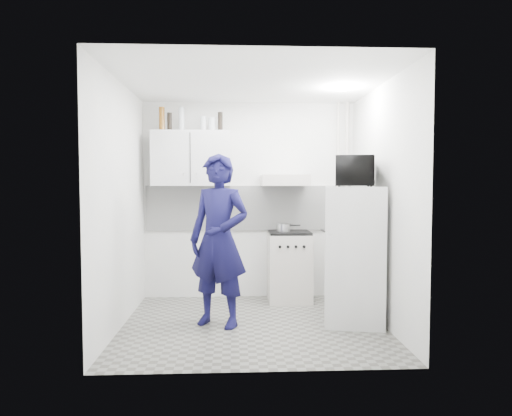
{
  "coord_description": "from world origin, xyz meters",
  "views": [
    {
      "loc": [
        -0.2,
        -4.86,
        1.52
      ],
      "look_at": [
        0.05,
        0.3,
        1.25
      ],
      "focal_mm": 32.0,
      "sensor_mm": 36.0,
      "label": 1
    }
  ],
  "objects": [
    {
      "name": "upper_cabinet",
      "position": [
        -0.75,
        1.07,
        1.85
      ],
      "size": [
        1.0,
        0.35,
        0.7
      ],
      "primitive_type": "cube",
      "color": "silver",
      "rests_on": "wall_back"
    },
    {
      "name": "canister_b",
      "position": [
        -0.49,
        1.07,
        2.29
      ],
      "size": [
        0.09,
        0.09,
        0.17
      ],
      "primitive_type": "cylinder",
      "color": "#B2B7BC",
      "rests_on": "upper_cabinet"
    },
    {
      "name": "fridge",
      "position": [
        1.1,
        0.02,
        0.75
      ],
      "size": [
        0.72,
        0.72,
        1.49
      ],
      "primitive_type": "cube",
      "rotation": [
        0.0,
        0.0,
        -0.19
      ],
      "color": "silver",
      "rests_on": "floor"
    },
    {
      "name": "pipe_b",
      "position": [
        1.18,
        1.17,
        1.3
      ],
      "size": [
        0.04,
        0.04,
        2.6
      ],
      "primitive_type": "cylinder",
      "color": "beige",
      "rests_on": "floor"
    },
    {
      "name": "range_hood",
      "position": [
        0.45,
        1.0,
        1.57
      ],
      "size": [
        0.6,
        0.5,
        0.14
      ],
      "primitive_type": "cube",
      "color": "beige",
      "rests_on": "wall_back"
    },
    {
      "name": "ceiling_spot_fixture",
      "position": [
        1.0,
        0.2,
        2.57
      ],
      "size": [
        0.1,
        0.1,
        0.02
      ],
      "primitive_type": "cylinder",
      "color": "white",
      "rests_on": "ceiling"
    },
    {
      "name": "canister_a",
      "position": [
        -0.59,
        1.07,
        2.3
      ],
      "size": [
        0.08,
        0.08,
        0.19
      ],
      "primitive_type": "cylinder",
      "color": "#B2B7BC",
      "rests_on": "upper_cabinet"
    },
    {
      "name": "wall_right",
      "position": [
        1.4,
        0.0,
        1.3
      ],
      "size": [
        0.0,
        2.6,
        2.6
      ],
      "primitive_type": "plane",
      "rotation": [
        1.57,
        0.0,
        -1.57
      ],
      "color": "white",
      "rests_on": "floor"
    },
    {
      "name": "saucepan",
      "position": [
        0.44,
        1.01,
        0.96
      ],
      "size": [
        0.17,
        0.17,
        0.09
      ],
      "primitive_type": "cylinder",
      "color": "silver",
      "rests_on": "stove_top"
    },
    {
      "name": "bottle_e",
      "position": [
        -0.38,
        1.07,
        2.32
      ],
      "size": [
        0.06,
        0.06,
        0.25
      ],
      "primitive_type": "cylinder",
      "color": "black",
      "rests_on": "upper_cabinet"
    },
    {
      "name": "stove_top",
      "position": [
        0.51,
        1.0,
        0.89
      ],
      "size": [
        0.53,
        0.53,
        0.03
      ],
      "primitive_type": "cube",
      "color": "black",
      "rests_on": "stove"
    },
    {
      "name": "stove",
      "position": [
        0.51,
        1.0,
        0.44
      ],
      "size": [
        0.55,
        0.55,
        0.88
      ],
      "primitive_type": "cube",
      "color": "beige",
      "rests_on": "floor"
    },
    {
      "name": "bottle_b",
      "position": [
        -1.03,
        1.07,
        2.32
      ],
      "size": [
        0.06,
        0.06,
        0.23
      ],
      "primitive_type": "cylinder",
      "color": "black",
      "rests_on": "upper_cabinet"
    },
    {
      "name": "floor",
      "position": [
        0.0,
        0.0,
        0.0
      ],
      "size": [
        2.8,
        2.8,
        0.0
      ],
      "primitive_type": "plane",
      "color": "slate",
      "rests_on": "ground"
    },
    {
      "name": "bottle_c",
      "position": [
        -0.88,
        1.07,
        2.35
      ],
      "size": [
        0.07,
        0.07,
        0.31
      ],
      "primitive_type": "cylinder",
      "color": "#B2B7BC",
      "rests_on": "upper_cabinet"
    },
    {
      "name": "wall_back",
      "position": [
        0.0,
        1.25,
        1.3
      ],
      "size": [
        2.8,
        0.0,
        2.8
      ],
      "primitive_type": "plane",
      "rotation": [
        1.57,
        0.0,
        0.0
      ],
      "color": "white",
      "rests_on": "floor"
    },
    {
      "name": "person",
      "position": [
        -0.37,
        0.0,
        0.92
      ],
      "size": [
        0.8,
        0.68,
        1.84
      ],
      "primitive_type": "imported",
      "rotation": [
        0.0,
        0.0,
        -0.44
      ],
      "color": "#0F0E36",
      "rests_on": "floor"
    },
    {
      "name": "pipe_a",
      "position": [
        1.3,
        1.17,
        1.3
      ],
      "size": [
        0.05,
        0.05,
        2.6
      ],
      "primitive_type": "cylinder",
      "color": "beige",
      "rests_on": "floor"
    },
    {
      "name": "bottle_a",
      "position": [
        -1.12,
        1.07,
        2.35
      ],
      "size": [
        0.07,
        0.07,
        0.3
      ],
      "primitive_type": "cylinder",
      "color": "brown",
      "rests_on": "upper_cabinet"
    },
    {
      "name": "backsplash",
      "position": [
        0.0,
        1.24,
        1.2
      ],
      "size": [
        2.74,
        0.03,
        0.6
      ],
      "primitive_type": "cube",
      "color": "white",
      "rests_on": "wall_back"
    },
    {
      "name": "wall_left",
      "position": [
        -1.4,
        0.0,
        1.3
      ],
      "size": [
        0.0,
        2.6,
        2.6
      ],
      "primitive_type": "plane",
      "rotation": [
        1.57,
        0.0,
        1.57
      ],
      "color": "white",
      "rests_on": "floor"
    },
    {
      "name": "microwave",
      "position": [
        1.1,
        0.02,
        1.66
      ],
      "size": [
        0.67,
        0.53,
        0.33
      ],
      "primitive_type": "imported",
      "rotation": [
        0.0,
        0.0,
        1.34
      ],
      "color": "black",
      "rests_on": "fridge"
    },
    {
      "name": "ceiling",
      "position": [
        0.0,
        0.0,
        2.6
      ],
      "size": [
        2.8,
        2.8,
        0.0
      ],
      "primitive_type": "plane",
      "color": "white",
      "rests_on": "wall_back"
    }
  ]
}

